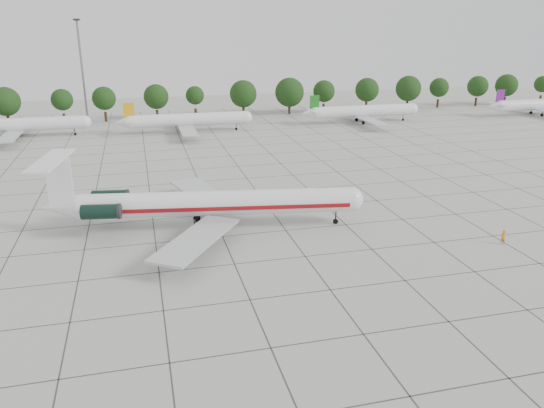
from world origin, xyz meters
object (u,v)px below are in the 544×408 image
object	(u,v)px
bg_airliner_d	(363,111)
bg_airliner_c	(188,120)
main_airliner	(200,203)
bg_airliner_e	(540,105)
floodlight_mast	(82,64)
ground_crew	(503,237)
bg_airliner_b	(20,125)

from	to	relation	value
bg_airliner_d	bg_airliner_c	bearing A→B (deg)	-177.98
main_airliner	bg_airliner_d	size ratio (longest dim) A/B	1.41
bg_airliner_c	bg_airliner_e	size ratio (longest dim) A/B	1.00
bg_airliner_e	floodlight_mast	bearing A→B (deg)	167.80
ground_crew	bg_airliner_e	distance (m)	102.23
bg_airliner_b	bg_airliner_c	xyz separation A→B (m)	(37.03, -2.98, 0.00)
bg_airliner_e	floodlight_mast	size ratio (longest dim) A/B	1.11
ground_crew	bg_airliner_c	xyz separation A→B (m)	(-28.92, 75.71, 2.03)
main_airliner	ground_crew	bearing A→B (deg)	-13.08
bg_airliner_b	main_airliner	bearing A→B (deg)	-63.56
bg_airliner_c	bg_airliner_e	world-z (taller)	same
bg_airliner_d	bg_airliner_e	distance (m)	52.38
floodlight_mast	ground_crew	bearing A→B (deg)	-62.42
main_airliner	ground_crew	xyz separation A→B (m)	(33.69, -13.81, -2.44)
main_airliner	floodlight_mast	distance (m)	91.41
bg_airliner_d	bg_airliner_b	bearing A→B (deg)	179.03
main_airliner	bg_airliner_c	xyz separation A→B (m)	(4.77, 61.90, -0.41)
main_airliner	floodlight_mast	world-z (taller)	floodlight_mast
floodlight_mast	main_airliner	bearing A→B (deg)	-77.41
bg_airliner_b	ground_crew	bearing A→B (deg)	-50.03
floodlight_mast	bg_airliner_d	bearing A→B (deg)	-19.87
ground_crew	floodlight_mast	bearing A→B (deg)	-60.02
ground_crew	bg_airliner_b	distance (m)	102.68
bg_airliner_b	bg_airliner_d	size ratio (longest dim) A/B	1.00
bg_airliner_d	floodlight_mast	world-z (taller)	floodlight_mast
bg_airliner_c	bg_airliner_e	xyz separation A→B (m)	(97.23, 0.33, 0.00)
ground_crew	bg_airliner_c	distance (m)	81.07
floodlight_mast	bg_airliner_c	bearing A→B (deg)	-47.36
bg_airliner_b	bg_airliner_c	distance (m)	37.15
bg_airliner_d	main_airliner	bearing A→B (deg)	-128.02
bg_airliner_c	bg_airliner_d	size ratio (longest dim) A/B	1.00
bg_airliner_c	bg_airliner_d	world-z (taller)	same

